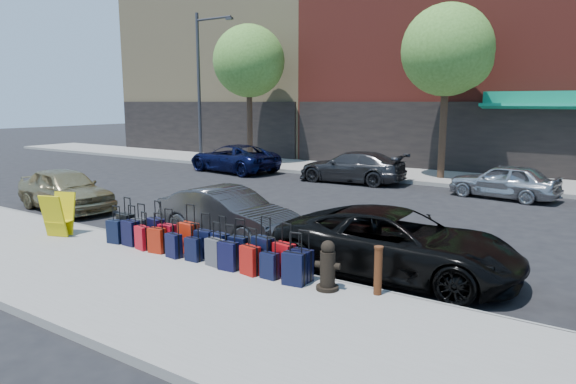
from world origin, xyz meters
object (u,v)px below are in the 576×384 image
Objects in this scene: display_rack at (59,215)px; car_far_1 at (352,167)px; suitcase_front_5 at (204,244)px; car_near_2 at (397,244)px; tree_center at (450,53)px; car_far_0 at (233,158)px; tree_left at (251,63)px; fire_hydrant at (328,267)px; bollard at (378,270)px; car_near_0 at (65,189)px; streetlight at (201,78)px; car_far_2 at (504,181)px; car_near_1 at (228,214)px.

car_far_1 is (1.64, 12.44, 0.00)m from display_rack.
suitcase_front_5 is 3.98m from car_near_2.
car_far_0 is at bearing -163.65° from tree_center.
tree_center is at bearing 0.00° from tree_left.
display_rack is 8.15m from car_near_2.
suitcase_front_5 is 3.10m from fire_hydrant.
car_near_2 is at bearing 100.33° from bollard.
car_near_0 is 0.82× the size of car_far_0.
car_far_1 is (-6.20, 10.20, 0.00)m from car_near_2.
tree_left reaches higher than suitcase_front_5.
streetlight reaches higher than bollard.
suitcase_front_5 is 1.12× the size of bollard.
suitcase_front_5 is (9.89, -14.31, -4.96)m from tree_left.
car_far_2 reaches higher than fire_hydrant.
bollard is 0.22× the size of car_near_1.
tree_left is at bearing 134.15° from bollard.
tree_left is at bearing -94.32° from car_far_2.
car_near_2 is (-0.27, 1.47, 0.08)m from bollard.
car_near_2 is at bearing -90.29° from car_near_1.
tree_center reaches higher than car_far_2.
tree_left is at bearing 39.37° from car_near_1.
bollard is at bearing 25.03° from car_far_1.
car_far_2 is (0.52, 11.69, 0.07)m from fire_hydrant.
streetlight reaches higher than fire_hydrant.
tree_left is 16.72m from display_rack.
car_near_0 is 14.84m from car_far_2.
car_far_2 reaches higher than bollard.
suitcase_front_5 is at bearing 45.51° from car_far_0.
bollard is at bearing 5.39° from fire_hydrant.
car_far_2 is at bearing -2.99° from car_near_2.
tree_left is 8.56× the size of bollard.
car_near_2 is (11.07, -0.03, -0.01)m from car_near_0.
fire_hydrant is at bearing -80.31° from tree_center.
streetlight reaches higher than car_near_2.
tree_left is 8.16× the size of fire_hydrant.
display_rack is 0.22× the size of car_far_0.
car_far_2 reaches higher than display_rack.
car_far_1 is (-5.64, 11.95, 0.11)m from fire_hydrant.
tree_center is 15.77m from car_near_0.
bollard is 0.19× the size of car_far_1.
streetlight is 7.67× the size of display_rack.
car_near_1 is 0.81× the size of car_near_2.
tree_left is 14.59m from car_far_2.
tree_center is 16.43m from display_rack.
fire_hydrant is 0.19× the size of car_near_2.
car_far_1 is (7.34, -2.54, -4.75)m from tree_left.
tree_center is at bearing 52.84° from display_rack.
car_far_1 is at bearing 97.45° from suitcase_front_5.
car_far_0 reaches higher than car_far_2.
car_near_0 is at bearing 16.23° from car_far_0.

